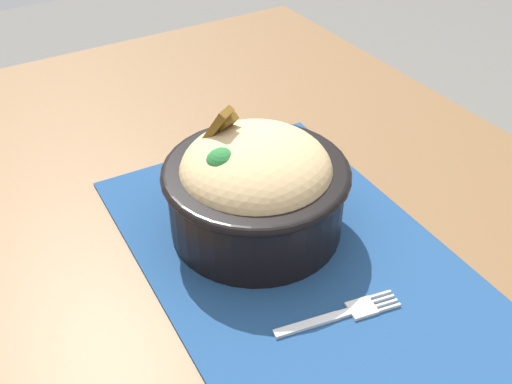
# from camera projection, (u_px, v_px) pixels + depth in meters

# --- Properties ---
(table) EXTENTS (1.33, 0.79, 0.72)m
(table) POSITION_uv_depth(u_px,v_px,m) (312.00, 328.00, 0.66)
(table) COLOR brown
(table) RESTS_ON ground_plane
(placemat) EXTENTS (0.47, 0.32, 0.00)m
(placemat) POSITION_uv_depth(u_px,v_px,m) (294.00, 256.00, 0.64)
(placemat) COLOR navy
(placemat) RESTS_ON table
(bowl) EXTENTS (0.22, 0.22, 0.14)m
(bowl) POSITION_uv_depth(u_px,v_px,m) (256.00, 185.00, 0.64)
(bowl) COLOR black
(bowl) RESTS_ON placemat
(fork) EXTENTS (0.04, 0.13, 0.00)m
(fork) POSITION_uv_depth(u_px,v_px,m) (343.00, 314.00, 0.57)
(fork) COLOR #B7B7B7
(fork) RESTS_ON placemat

